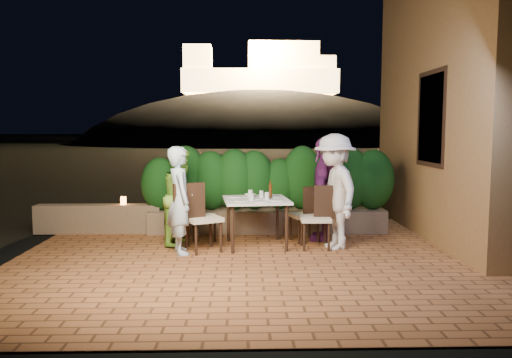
{
  "coord_description": "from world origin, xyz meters",
  "views": [
    {
      "loc": [
        -0.23,
        -6.5,
        1.82
      ],
      "look_at": [
        -0.03,
        1.3,
        1.05
      ],
      "focal_mm": 35.0,
      "sensor_mm": 36.0,
      "label": 1
    }
  ],
  "objects_px": {
    "chair_right_front": "(315,217)",
    "diner_white": "(334,191)",
    "diner_green": "(181,196)",
    "parapet_lamp": "(123,201)",
    "beer_bottle": "(270,189)",
    "diner_purple": "(324,189)",
    "dining_table": "(256,222)",
    "chair_left_front": "(203,217)",
    "bowl": "(250,195)",
    "chair_right_back": "(304,214)",
    "diner_blue": "(180,200)",
    "chair_left_back": "(202,215)"
  },
  "relations": [
    {
      "from": "chair_right_front",
      "to": "diner_blue",
      "type": "relative_size",
      "value": 0.62
    },
    {
      "from": "diner_blue",
      "to": "dining_table",
      "type": "bearing_deg",
      "value": -87.01
    },
    {
      "from": "chair_left_front",
      "to": "bowl",
      "type": "bearing_deg",
      "value": 11.35
    },
    {
      "from": "beer_bottle",
      "to": "diner_green",
      "type": "bearing_deg",
      "value": 177.61
    },
    {
      "from": "dining_table",
      "to": "chair_right_back",
      "type": "height_order",
      "value": "chair_right_back"
    },
    {
      "from": "chair_right_front",
      "to": "diner_purple",
      "type": "bearing_deg",
      "value": -109.8
    },
    {
      "from": "diner_blue",
      "to": "diner_white",
      "type": "height_order",
      "value": "diner_white"
    },
    {
      "from": "bowl",
      "to": "parapet_lamp",
      "type": "distance_m",
      "value": 2.4
    },
    {
      "from": "beer_bottle",
      "to": "chair_right_back",
      "type": "relative_size",
      "value": 0.31
    },
    {
      "from": "bowl",
      "to": "chair_left_front",
      "type": "bearing_deg",
      "value": -141.52
    },
    {
      "from": "chair_right_front",
      "to": "bowl",
      "type": "bearing_deg",
      "value": -22.95
    },
    {
      "from": "diner_purple",
      "to": "parapet_lamp",
      "type": "bearing_deg",
      "value": -83.47
    },
    {
      "from": "parapet_lamp",
      "to": "diner_purple",
      "type": "bearing_deg",
      "value": -11.44
    },
    {
      "from": "beer_bottle",
      "to": "chair_left_front",
      "type": "distance_m",
      "value": 1.17
    },
    {
      "from": "chair_right_back",
      "to": "diner_blue",
      "type": "distance_m",
      "value": 2.1
    },
    {
      "from": "chair_left_front",
      "to": "parapet_lamp",
      "type": "relative_size",
      "value": 7.45
    },
    {
      "from": "chair_right_front",
      "to": "diner_green",
      "type": "bearing_deg",
      "value": -8.14
    },
    {
      "from": "diner_green",
      "to": "parapet_lamp",
      "type": "bearing_deg",
      "value": 63.95
    },
    {
      "from": "bowl",
      "to": "parapet_lamp",
      "type": "xyz_separation_m",
      "value": [
        -2.24,
        0.84,
        -0.2
      ]
    },
    {
      "from": "chair_left_front",
      "to": "parapet_lamp",
      "type": "bearing_deg",
      "value": 110.07
    },
    {
      "from": "diner_green",
      "to": "dining_table",
      "type": "bearing_deg",
      "value": -83.8
    },
    {
      "from": "beer_bottle",
      "to": "chair_left_back",
      "type": "xyz_separation_m",
      "value": [
        -1.09,
        0.06,
        -0.42
      ]
    },
    {
      "from": "chair_right_back",
      "to": "parapet_lamp",
      "type": "height_order",
      "value": "chair_right_back"
    },
    {
      "from": "bowl",
      "to": "diner_white",
      "type": "relative_size",
      "value": 0.1
    },
    {
      "from": "beer_bottle",
      "to": "chair_right_front",
      "type": "height_order",
      "value": "beer_bottle"
    },
    {
      "from": "diner_green",
      "to": "parapet_lamp",
      "type": "relative_size",
      "value": 10.99
    },
    {
      "from": "chair_right_back",
      "to": "diner_green",
      "type": "distance_m",
      "value": 2.01
    },
    {
      "from": "bowl",
      "to": "chair_right_back",
      "type": "distance_m",
      "value": 0.95
    },
    {
      "from": "diner_blue",
      "to": "diner_purple",
      "type": "distance_m",
      "value": 2.4
    },
    {
      "from": "diner_green",
      "to": "chair_right_back",
      "type": "bearing_deg",
      "value": -71.54
    },
    {
      "from": "dining_table",
      "to": "parapet_lamp",
      "type": "bearing_deg",
      "value": 154.66
    },
    {
      "from": "dining_table",
      "to": "chair_left_front",
      "type": "xyz_separation_m",
      "value": [
        -0.8,
        -0.31,
        0.15
      ]
    },
    {
      "from": "dining_table",
      "to": "diner_white",
      "type": "distance_m",
      "value": 1.3
    },
    {
      "from": "bowl",
      "to": "parapet_lamp",
      "type": "bearing_deg",
      "value": 159.35
    },
    {
      "from": "chair_right_front",
      "to": "diner_white",
      "type": "relative_size",
      "value": 0.55
    },
    {
      "from": "diner_purple",
      "to": "bowl",
      "type": "bearing_deg",
      "value": -65.19
    },
    {
      "from": "bowl",
      "to": "diner_purple",
      "type": "relative_size",
      "value": 0.11
    },
    {
      "from": "bowl",
      "to": "chair_left_front",
      "type": "height_order",
      "value": "chair_left_front"
    },
    {
      "from": "diner_white",
      "to": "diner_purple",
      "type": "distance_m",
      "value": 0.58
    },
    {
      "from": "bowl",
      "to": "diner_blue",
      "type": "bearing_deg",
      "value": -146.57
    },
    {
      "from": "chair_left_back",
      "to": "diner_green",
      "type": "distance_m",
      "value": 0.44
    },
    {
      "from": "chair_left_front",
      "to": "chair_right_back",
      "type": "bearing_deg",
      "value": -5.62
    },
    {
      "from": "diner_green",
      "to": "diner_purple",
      "type": "bearing_deg",
      "value": -70.21
    },
    {
      "from": "beer_bottle",
      "to": "diner_purple",
      "type": "distance_m",
      "value": 0.95
    },
    {
      "from": "dining_table",
      "to": "parapet_lamp",
      "type": "distance_m",
      "value": 2.58
    },
    {
      "from": "chair_right_front",
      "to": "diner_white",
      "type": "xyz_separation_m",
      "value": [
        0.29,
        0.01,
        0.39
      ]
    },
    {
      "from": "beer_bottle",
      "to": "chair_right_back",
      "type": "bearing_deg",
      "value": 21.77
    },
    {
      "from": "dining_table",
      "to": "diner_white",
      "type": "height_order",
      "value": "diner_white"
    },
    {
      "from": "chair_left_front",
      "to": "chair_right_front",
      "type": "bearing_deg",
      "value": -22.79
    },
    {
      "from": "beer_bottle",
      "to": "parapet_lamp",
      "type": "relative_size",
      "value": 1.98
    }
  ]
}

